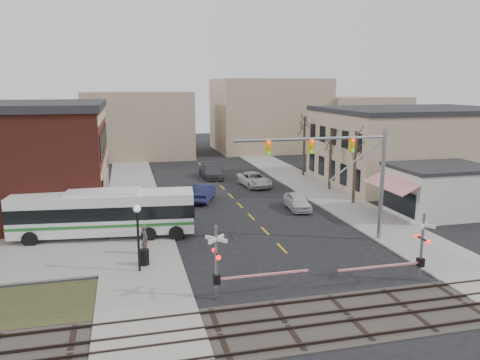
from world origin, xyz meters
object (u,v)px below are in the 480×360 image
(car_c, at_px, (254,179))
(car_b, at_px, (202,192))
(transit_bus, at_px, (104,213))
(rr_crossing_east, at_px, (415,248))
(car_a, at_px, (297,201))
(car_d, at_px, (211,171))
(pedestrian_near, at_px, (145,239))
(street_lamp, at_px, (138,224))
(trash_bin, at_px, (144,257))
(traffic_signal_mast, at_px, (345,163))
(rr_crossing_west, at_px, (225,263))
(pedestrian_far, at_px, (110,227))

(car_c, bearing_deg, car_b, -148.74)
(transit_bus, height_order, car_c, transit_bus)
(rr_crossing_east, relative_size, car_b, 1.11)
(car_a, distance_m, car_d, 17.06)
(car_c, height_order, pedestrian_near, pedestrian_near)
(street_lamp, bearing_deg, car_d, 71.22)
(trash_bin, relative_size, car_a, 0.22)
(car_a, distance_m, car_b, 9.34)
(rr_crossing_east, height_order, car_c, rr_crossing_east)
(rr_crossing_east, relative_size, trash_bin, 5.70)
(traffic_signal_mast, distance_m, street_lamp, 14.53)
(transit_bus, xyz_separation_m, rr_crossing_west, (6.45, -11.91, 0.08))
(transit_bus, height_order, rr_crossing_east, rr_crossing_east)
(car_d, relative_size, pedestrian_near, 2.83)
(pedestrian_near, bearing_deg, transit_bus, 16.60)
(car_d, distance_m, pedestrian_near, 26.37)
(street_lamp, bearing_deg, car_b, 68.40)
(transit_bus, distance_m, car_c, 21.13)
(car_c, bearing_deg, rr_crossing_west, -115.59)
(car_c, distance_m, pedestrian_far, 21.20)
(rr_crossing_west, distance_m, car_a, 18.88)
(car_d, bearing_deg, car_a, -75.03)
(car_a, relative_size, pedestrian_near, 2.25)
(rr_crossing_west, height_order, car_c, rr_crossing_west)
(trash_bin, xyz_separation_m, car_a, (13.99, 10.44, 0.14))
(car_c, relative_size, pedestrian_far, 3.42)
(car_a, height_order, pedestrian_far, pedestrian_far)
(car_c, bearing_deg, street_lamp, -128.02)
(traffic_signal_mast, relative_size, car_d, 1.99)
(car_a, height_order, pedestrian_near, pedestrian_near)
(pedestrian_near, bearing_deg, rr_crossing_east, -132.88)
(rr_crossing_east, bearing_deg, street_lamp, 161.63)
(rr_crossing_east, distance_m, car_d, 33.23)
(car_c, bearing_deg, transit_bus, -143.72)
(traffic_signal_mast, relative_size, pedestrian_near, 5.62)
(rr_crossing_west, distance_m, car_c, 27.83)
(car_a, relative_size, car_d, 0.79)
(car_a, distance_m, pedestrian_near, 16.23)
(traffic_signal_mast, distance_m, pedestrian_near, 14.46)
(car_b, height_order, pedestrian_far, pedestrian_far)
(transit_bus, xyz_separation_m, car_c, (15.42, 14.40, -1.13))
(traffic_signal_mast, relative_size, rr_crossing_east, 1.96)
(traffic_signal_mast, relative_size, car_b, 2.18)
(transit_bus, distance_m, pedestrian_far, 1.16)
(trash_bin, relative_size, car_d, 0.18)
(car_a, distance_m, pedestrian_far, 16.79)
(rr_crossing_east, relative_size, pedestrian_far, 3.51)
(car_a, bearing_deg, street_lamp, -136.92)
(transit_bus, xyz_separation_m, trash_bin, (2.55, -6.44, -1.27))
(trash_bin, distance_m, pedestrian_near, 2.04)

